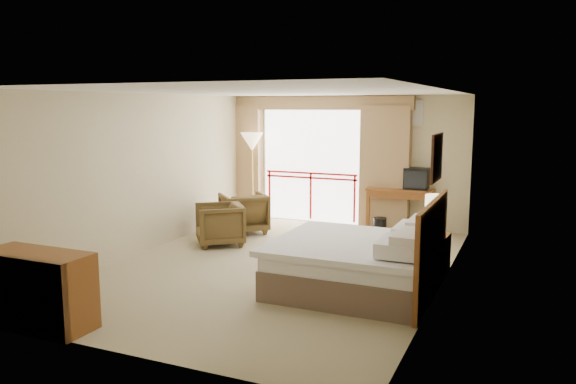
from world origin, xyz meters
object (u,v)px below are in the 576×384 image
at_px(bed, 359,263).
at_px(table_lamp, 436,205).
at_px(dresser, 37,290).
at_px(tv, 417,179).
at_px(armchair_far, 244,232).
at_px(floor_lamp, 252,145).
at_px(nightstand, 433,254).
at_px(side_table, 222,214).
at_px(armchair_near, 220,245).
at_px(wastebasket, 380,226).
at_px(desk, 402,197).

xyz_separation_m(bed, table_lamp, (0.80, 1.25, 0.66)).
xyz_separation_m(bed, dresser, (-2.96, -2.72, 0.06)).
xyz_separation_m(tv, armchair_far, (-3.10, -1.45, -1.07)).
relative_size(bed, dresser, 1.62).
xyz_separation_m(bed, floor_lamp, (-3.50, 3.65, 1.27)).
bearing_deg(dresser, nightstand, 50.40).
relative_size(nightstand, floor_lamp, 0.31).
bearing_deg(floor_lamp, side_table, -88.17).
relative_size(table_lamp, armchair_far, 0.65).
bearing_deg(armchair_near, dresser, -37.19).
height_order(wastebasket, armchair_near, armchair_near).
relative_size(tv, side_table, 0.85).
relative_size(desk, dresser, 1.00).
bearing_deg(wastebasket, floor_lamp, 175.67).
bearing_deg(floor_lamp, wastebasket, -4.33).
height_order(bed, armchair_far, bed).
bearing_deg(wastebasket, armchair_near, -140.48).
bearing_deg(side_table, bed, -33.06).
height_order(wastebasket, dresser, dresser).
bearing_deg(tv, table_lamp, -52.04).
bearing_deg(bed, dresser, -137.43).
bearing_deg(table_lamp, desk, 111.84).
distance_m(nightstand, table_lamp, 0.74).
xyz_separation_m(desk, side_table, (-3.15, -1.76, -0.29)).
height_order(nightstand, armchair_near, nightstand).
distance_m(nightstand, desk, 3.03).
bearing_deg(table_lamp, floor_lamp, 150.93).
xyz_separation_m(desk, armchair_far, (-2.80, -1.51, -0.67)).
relative_size(bed, floor_lamp, 1.11).
bearing_deg(bed, armchair_far, 141.24).
distance_m(desk, dresser, 7.23).
relative_size(bed, desk, 1.62).
bearing_deg(table_lamp, bed, -122.52).
xyz_separation_m(wastebasket, floor_lamp, (-2.91, 0.22, 1.49)).
xyz_separation_m(wastebasket, armchair_far, (-2.52, -0.93, -0.16)).
xyz_separation_m(table_lamp, desk, (-1.10, 2.75, -0.37)).
bearing_deg(armchair_near, nightstand, 48.70).
bearing_deg(armchair_far, side_table, -8.87).
relative_size(bed, side_table, 3.89).
height_order(desk, floor_lamp, floor_lamp).
xyz_separation_m(nightstand, floor_lamp, (-4.30, 2.44, 1.35)).
bearing_deg(armchair_near, desk, 95.48).
relative_size(nightstand, desk, 0.45).
relative_size(desk, tv, 2.82).
height_order(bed, side_table, bed).
xyz_separation_m(desk, tv, (0.30, -0.06, 0.40)).
relative_size(desk, floor_lamp, 0.69).
distance_m(bed, dresser, 4.02).
bearing_deg(table_lamp, wastebasket, 122.63).
bearing_deg(bed, nightstand, 56.41).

